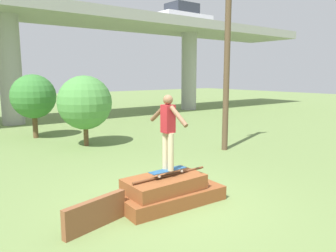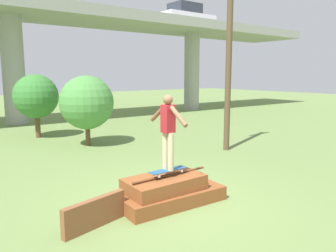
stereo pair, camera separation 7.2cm
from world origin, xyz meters
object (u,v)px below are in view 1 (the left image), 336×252
skater (168,127)px  car_on_overpass_left (183,17)px  tree_behind_left (85,103)px  tree_behind_right (33,97)px  utility_pole (227,58)px  skateboard (168,170)px

skater → car_on_overpass_left: 19.23m
skater → tree_behind_left: size_ratio=0.59×
skater → tree_behind_right: bearing=90.8°
skater → tree_behind_right: 8.81m
car_on_overpass_left → tree_behind_right: size_ratio=1.63×
car_on_overpass_left → tree_behind_left: 14.63m
skater → car_on_overpass_left: (12.13, 13.98, 5.19)m
skater → utility_pole: utility_pole is taller
skateboard → tree_behind_left: bearing=81.5°
skateboard → tree_behind_left: size_ratio=0.32×
skateboard → skater: 0.87m
tree_behind_right → skater: bearing=-89.2°
car_on_overpass_left → utility_pole: 14.19m
skater → car_on_overpass_left: size_ratio=0.35×
car_on_overpass_left → tree_behind_left: size_ratio=1.66×
tree_behind_left → tree_behind_right: (-1.04, 2.68, 0.12)m
utility_pole → car_on_overpass_left: bearing=56.1°
utility_pole → tree_behind_left: size_ratio=2.35×
tree_behind_right → utility_pole: bearing=-53.5°
skater → utility_pole: (4.47, 2.60, 1.57)m
car_on_overpass_left → tree_behind_left: car_on_overpass_left is taller
skateboard → tree_behind_left: tree_behind_left is taller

